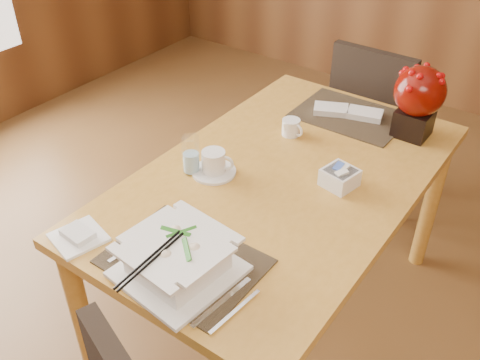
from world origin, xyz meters
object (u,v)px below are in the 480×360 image
Objects in this scene: coffee_cup at (214,164)px; creamer_jug at (291,127)px; dining_table at (281,196)px; far_chair at (374,119)px; sugar_caddy at (340,178)px; water_glass at (191,155)px; soup_setting at (177,259)px; bread_plate at (79,237)px; berry_decor at (419,98)px.

coffee_cup is 0.41m from creamer_jug.
creamer_jug reaches higher than dining_table.
coffee_cup is at bearing 82.31° from far_chair.
coffee_cup reaches higher than creamer_jug.
creamer_jug is 0.38m from sugar_caddy.
far_chair is (0.24, 1.16, -0.30)m from water_glass.
water_glass reaches higher than creamer_jug.
soup_setting is 2.24× the size of bread_plate.
dining_table is at bearing -48.91° from creamer_jug.
far_chair is at bearing 80.04° from bread_plate.
soup_setting reaches higher than dining_table.
soup_setting is at bearing -54.25° from water_glass.
far_chair reaches higher than bread_plate.
soup_setting is 2.25× the size of water_glass.
berry_decor reaches higher than soup_setting.
water_glass reaches higher than dining_table.
sugar_caddy is at bearing 105.44° from far_chair.
far_chair reaches higher than coffee_cup.
far_chair is at bearing 99.06° from creamer_jug.
coffee_cup is 1.16m from far_chair.
far_chair is at bearing 81.54° from coffee_cup.
dining_table is 0.37m from water_glass.
creamer_jug is 0.87× the size of sugar_caddy.
creamer_jug is (-0.13, 0.27, 0.13)m from dining_table.
water_glass reaches higher than coffee_cup.
water_glass is 0.16× the size of far_chair.
far_chair is at bearing 78.41° from water_glass.
bread_plate is at bearing -116.59° from berry_decor.
creamer_jug is at bearing 105.51° from soup_setting.
water_glass is at bearing -150.22° from coffee_cup.
soup_setting is 1.61m from far_chair.
berry_decor is 1.37m from bread_plate.
soup_setting is at bearing 10.55° from bread_plate.
water_glass is at bearing -153.36° from sugar_caddy.
berry_decor is (0.48, 0.69, 0.13)m from coffee_cup.
water_glass is 0.92m from berry_decor.
berry_decor is at bearing 51.03° from creamer_jug.
soup_setting reaches higher than sugar_caddy.
creamer_jug is at bearing 148.03° from sugar_caddy.
bread_plate is (-0.21, -0.93, -0.03)m from creamer_jug.
soup_setting is 3.08× the size of sugar_caddy.
berry_decor is (0.25, 1.15, 0.11)m from soup_setting.
berry_decor reaches higher than creamer_jug.
coffee_cup is 0.54m from bread_plate.
coffee_cup is 1.72× the size of creamer_jug.
water_glass is 1.00× the size of bread_plate.
creamer_jug is at bearing 78.02° from coffee_cup.
creamer_jug is at bearing 84.30° from far_chair.
berry_decor is at bearing 54.72° from coffee_cup.
dining_table is 0.29m from coffee_cup.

